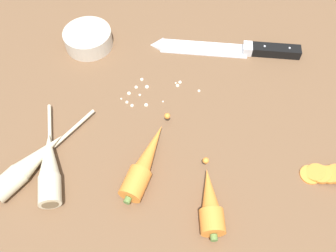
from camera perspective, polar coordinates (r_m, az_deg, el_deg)
ground_plane at (r=75.03cm, az=-0.11°, el=-0.21°), size 120.00×90.00×4.00cm
chefs_knife at (r=86.87cm, az=8.52°, el=12.04°), size 34.76×9.30×4.18cm
whole_carrot at (r=66.36cm, az=-3.65°, el=-5.75°), size 10.29×18.39×4.20cm
whole_carrot_second at (r=63.41cm, az=6.68°, el=-11.92°), size 4.50×15.20×4.20cm
parsnip_front at (r=69.34cm, az=-18.20°, el=-6.18°), size 5.68×22.66×4.00cm
parsnip_mid_left at (r=70.83cm, az=-20.96°, el=-5.65°), size 17.85×19.24×4.00cm
carrot_slice_stack at (r=72.50cm, az=24.02°, el=-6.91°), size 10.04×4.78×3.40cm
prep_bowl at (r=88.15cm, az=-12.50°, el=13.37°), size 11.00×11.00×4.00cm
mince_crumbs at (r=77.83cm, az=-2.95°, el=5.57°), size 17.23×7.85×0.86cm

